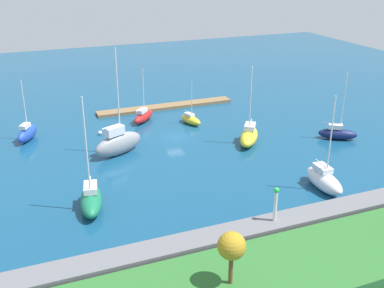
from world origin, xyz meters
TOP-DOWN VIEW (x-y plane):
  - water at (0.00, 0.00)m, footprint 160.00×160.00m
  - pier_dock at (-3.53, -14.63)m, footprint 25.33×2.59m
  - breakwater at (0.00, 28.61)m, footprint 70.31×2.93m
  - shoreline_park at (0.00, 35.10)m, footprint 58.60×9.37m
  - harbor_beacon at (-0.18, 28.61)m, footprint 0.56×0.56m
  - park_tree_mideast at (8.12, 35.39)m, footprint 2.34×2.34m
  - sailboat_yellow_outer_mooring at (-9.39, 6.33)m, footprint 6.21×7.25m
  - sailboat_white_far_north at (-10.64, 22.72)m, footprint 2.84×6.94m
  - sailboat_blue_center_basin at (21.11, -7.27)m, footprint 4.17×5.68m
  - sailboat_green_by_breakwater at (16.12, 17.05)m, footprint 3.73×7.31m
  - sailboat_gray_mid_basin at (9.62, 3.16)m, footprint 7.96×5.22m
  - sailboat_navy_near_pier at (-22.68, 9.94)m, footprint 5.85×4.79m
  - sailboat_red_along_channel at (2.40, -8.89)m, footprint 5.33×5.53m
  - sailboat_yellow_inner_mooring at (-4.54, -4.84)m, footprint 2.90×4.91m
  - mooring_buoy_white at (10.50, -5.51)m, footprint 0.64×0.64m

SIDE VIEW (x-z plane):
  - water at x=0.00m, z-range 0.00..0.00m
  - pier_dock at x=-3.53m, z-range 0.00..0.51m
  - mooring_buoy_white at x=10.50m, z-range 0.00..0.64m
  - shoreline_park at x=0.00m, z-range 0.00..1.07m
  - breakwater at x=0.00m, z-range 0.00..1.31m
  - sailboat_yellow_inner_mooring at x=-4.54m, z-range -2.98..4.51m
  - sailboat_navy_near_pier at x=-22.68m, z-range -4.22..6.17m
  - sailboat_red_along_channel at x=2.40m, z-range -3.49..5.45m
  - sailboat_green_by_breakwater at x=16.12m, z-range -5.38..7.71m
  - sailboat_blue_center_basin at x=21.11m, z-range -3.48..5.83m
  - sailboat_yellow_outer_mooring at x=-9.39m, z-range -4.68..7.04m
  - sailboat_white_far_north at x=-10.64m, z-range -4.65..7.09m
  - sailboat_gray_mid_basin at x=9.62m, z-range -5.72..9.24m
  - harbor_beacon at x=-0.18m, z-range 1.59..5.32m
  - park_tree_mideast at x=8.12m, z-range 2.22..7.00m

